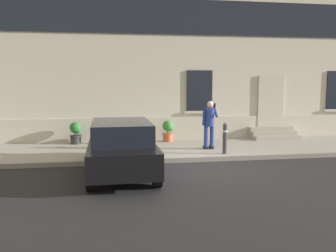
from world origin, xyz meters
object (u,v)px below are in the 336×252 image
object	(u,v)px
hatchback_car_black	(121,146)
person_on_phone	(209,122)
planter_charcoal	(76,132)
bollard_near_person	(225,137)
planter_terracotta	(168,130)
bollard_far_left	(135,139)
planter_olive	(123,132)

from	to	relation	value
hatchback_car_black	person_on_phone	world-z (taller)	person_on_phone
planter_charcoal	bollard_near_person	bearing A→B (deg)	-28.23
planter_charcoal	planter_terracotta	size ratio (longest dim) A/B	1.00
bollard_far_left	person_on_phone	distance (m)	2.87
person_on_phone	planter_olive	xyz separation A→B (m)	(-3.03, 1.64, -0.54)
bollard_far_left	planter_charcoal	world-z (taller)	bollard_far_left
hatchback_car_black	planter_terracotta	size ratio (longest dim) A/B	4.76
person_on_phone	planter_terracotta	world-z (taller)	person_on_phone
bollard_near_person	person_on_phone	bearing A→B (deg)	109.32
bollard_near_person	bollard_far_left	bearing A→B (deg)	180.00
planter_charcoal	planter_olive	xyz separation A→B (m)	(1.83, -0.27, 0.00)
bollard_near_person	bollard_far_left	size ratio (longest dim) A/B	1.00
hatchback_car_black	planter_charcoal	bearing A→B (deg)	110.88
planter_charcoal	planter_olive	bearing A→B (deg)	-8.44
bollard_near_person	planter_olive	size ratio (longest dim) A/B	1.22
hatchback_car_black	bollard_far_left	xyz separation A→B (m)	(0.49, 1.60, -0.08)
bollard_near_person	person_on_phone	world-z (taller)	person_on_phone
person_on_phone	planter_charcoal	world-z (taller)	person_on_phone
bollard_near_person	planter_charcoal	xyz separation A→B (m)	(-5.17, 2.78, -0.11)
planter_terracotta	planter_olive	bearing A→B (deg)	-171.41
planter_olive	bollard_near_person	bearing A→B (deg)	-36.89
bollard_far_left	person_on_phone	size ratio (longest dim) A/B	0.60
bollard_far_left	planter_terracotta	bearing A→B (deg)	61.57
bollard_near_person	planter_charcoal	world-z (taller)	bollard_near_person
planter_olive	person_on_phone	bearing A→B (deg)	-28.40
planter_terracotta	planter_charcoal	bearing A→B (deg)	-179.93
hatchback_car_black	bollard_far_left	size ratio (longest dim) A/B	3.92
bollard_far_left	planter_olive	bearing A→B (deg)	97.47
planter_charcoal	person_on_phone	bearing A→B (deg)	-21.45
planter_charcoal	planter_terracotta	xyz separation A→B (m)	(3.67, 0.00, 0.00)
hatchback_car_black	bollard_near_person	size ratio (longest dim) A/B	3.92
hatchback_car_black	planter_charcoal	size ratio (longest dim) A/B	4.76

